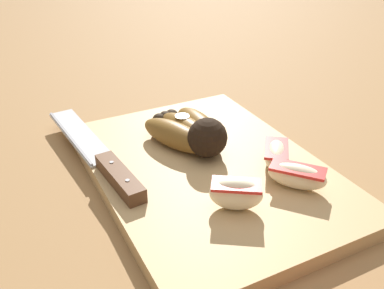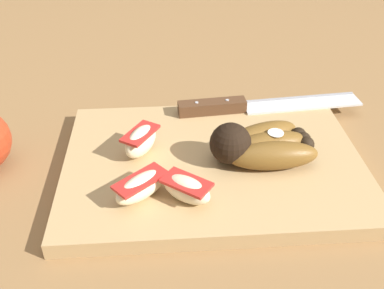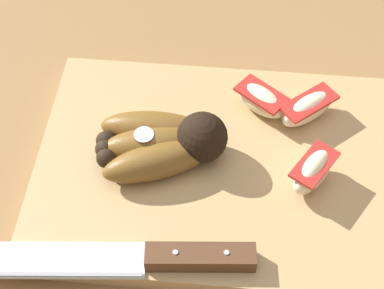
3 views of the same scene
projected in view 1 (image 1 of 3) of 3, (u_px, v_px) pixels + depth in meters
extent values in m
plane|color=olive|center=(219.00, 181.00, 0.56)|extent=(6.00, 6.00, 0.00)
cube|color=tan|center=(208.00, 172.00, 0.56)|extent=(0.38, 0.27, 0.02)
sphere|color=black|center=(210.00, 137.00, 0.56)|extent=(0.05, 0.05, 0.05)
ellipsoid|color=brown|center=(199.00, 126.00, 0.61)|extent=(0.11, 0.04, 0.04)
sphere|color=black|center=(172.00, 116.00, 0.64)|extent=(0.02, 0.02, 0.02)
ellipsoid|color=brown|center=(187.00, 131.00, 0.60)|extent=(0.12, 0.06, 0.04)
sphere|color=black|center=(165.00, 118.00, 0.63)|extent=(0.02, 0.02, 0.02)
ellipsoid|color=brown|center=(175.00, 135.00, 0.58)|extent=(0.12, 0.08, 0.04)
sphere|color=black|center=(159.00, 120.00, 0.62)|extent=(0.02, 0.02, 0.02)
cylinder|color=white|center=(182.00, 116.00, 0.59)|extent=(0.02, 0.02, 0.00)
cube|color=silver|center=(80.00, 135.00, 0.62)|extent=(0.18, 0.05, 0.00)
cube|color=#99999E|center=(69.00, 136.00, 0.61)|extent=(0.18, 0.02, 0.00)
cube|color=#51331E|center=(120.00, 178.00, 0.51)|extent=(0.10, 0.03, 0.02)
cylinder|color=#B2B2B7|center=(127.00, 180.00, 0.49)|extent=(0.01, 0.01, 0.00)
cylinder|color=#B2B2B7|center=(112.00, 162.00, 0.52)|extent=(0.01, 0.00, 0.00)
ellipsoid|color=beige|center=(276.00, 155.00, 0.54)|extent=(0.06, 0.06, 0.03)
cube|color=red|center=(277.00, 148.00, 0.54)|extent=(0.06, 0.06, 0.00)
ellipsoid|color=beige|center=(297.00, 176.00, 0.50)|extent=(0.07, 0.06, 0.03)
cube|color=red|center=(298.00, 169.00, 0.50)|extent=(0.07, 0.06, 0.00)
ellipsoid|color=beige|center=(236.00, 194.00, 0.47)|extent=(0.05, 0.06, 0.04)
cube|color=red|center=(237.00, 185.00, 0.46)|extent=(0.05, 0.06, 0.00)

